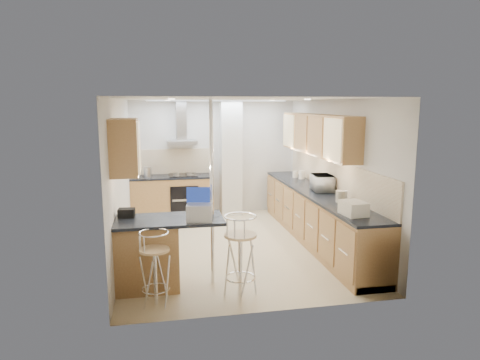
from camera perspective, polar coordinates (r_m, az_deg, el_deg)
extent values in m
plane|color=#CEB889|center=(7.46, -1.00, -8.83)|extent=(4.80, 4.80, 0.00)
cube|color=beige|center=(9.50, -3.54, 3.01)|extent=(3.60, 0.04, 2.50)
cube|color=beige|center=(4.86, 3.88, -3.87)|extent=(3.60, 0.04, 2.50)
cube|color=beige|center=(7.08, -15.55, 0.20)|extent=(0.04, 4.80, 2.50)
cube|color=beige|center=(7.67, 12.33, 1.09)|extent=(0.04, 4.80, 2.50)
cube|color=white|center=(7.06, -1.07, 10.74)|extent=(3.60, 4.80, 0.02)
cube|color=#9E6E3F|center=(7.90, 10.22, 6.02)|extent=(0.34, 3.00, 0.72)
cube|color=#9E6E3F|center=(5.64, -15.16, 4.25)|extent=(0.34, 0.62, 0.72)
cube|color=#F4ECCD|center=(7.68, 12.21, 0.57)|extent=(0.03, 4.40, 0.56)
cube|color=#F4ECCD|center=(9.42, -9.27, 2.40)|extent=(1.70, 0.03, 0.56)
cube|color=silver|center=(9.36, -1.26, 2.91)|extent=(0.45, 0.40, 2.50)
cube|color=#AFB1B4|center=(9.15, -7.73, 4.99)|extent=(0.62, 0.48, 0.08)
cube|color=#AFB1B4|center=(9.27, -7.84, 7.78)|extent=(0.22, 0.20, 0.88)
cylinder|color=white|center=(5.67, -3.78, -1.84)|extent=(0.05, 0.05, 2.50)
cube|color=black|center=(8.98, -7.42, -2.67)|extent=(0.58, 0.02, 0.58)
cube|color=black|center=(9.19, -7.61, 0.64)|extent=(0.58, 0.50, 0.02)
cube|color=tan|center=(8.84, -3.12, 10.50)|extent=(2.80, 0.35, 0.02)
cube|color=#9E6E3F|center=(7.72, 10.05, -4.92)|extent=(0.60, 4.40, 0.88)
cube|color=black|center=(7.62, 10.16, -1.57)|extent=(0.63, 4.40, 0.04)
cube|color=#9E6E3F|center=(9.27, -9.08, -2.36)|extent=(1.70, 0.60, 0.88)
cube|color=black|center=(9.18, -9.16, 0.44)|extent=(1.70, 0.63, 0.04)
cube|color=#9E6E3F|center=(5.85, -9.56, -9.75)|extent=(1.35, 0.62, 0.90)
cube|color=black|center=(5.71, -9.70, -5.30)|extent=(1.47, 0.72, 0.04)
imported|color=white|center=(7.62, 10.95, -0.38)|extent=(0.40, 0.54, 0.28)
cube|color=#A4A8AC|center=(5.51, -5.43, -4.34)|extent=(0.36, 0.29, 0.22)
cube|color=black|center=(5.88, -14.90, -4.26)|extent=(0.22, 0.17, 0.12)
cylinder|color=silver|center=(8.76, 8.23, 0.68)|extent=(0.15, 0.15, 0.16)
cylinder|color=silver|center=(8.92, 7.38, 0.77)|extent=(0.12, 0.12, 0.13)
cylinder|color=beige|center=(6.80, 13.22, -2.15)|extent=(0.17, 0.17, 0.18)
cylinder|color=white|center=(6.93, 13.74, -2.04)|extent=(0.12, 0.12, 0.16)
cube|color=silver|center=(6.06, 14.89, -3.67)|extent=(0.32, 0.39, 0.19)
cylinder|color=#AFB1B4|center=(9.07, -12.22, 1.04)|extent=(0.16, 0.16, 0.22)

